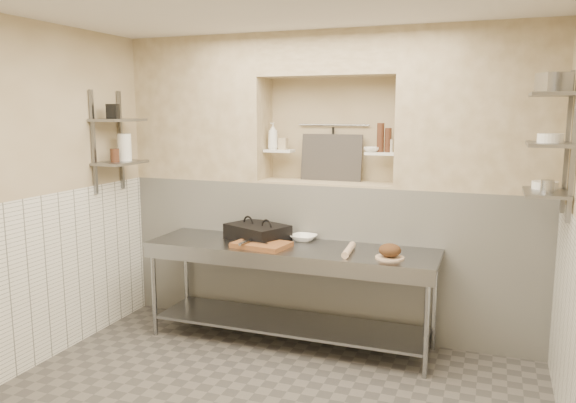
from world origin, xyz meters
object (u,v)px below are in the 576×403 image
at_px(mixing_bowl, 304,238).
at_px(jug_left, 125,147).
at_px(bread_loaf, 390,250).
at_px(bowl_alcove, 371,150).
at_px(cutting_board, 262,245).
at_px(panini_press, 257,232).
at_px(bottle_soap, 273,136).
at_px(prep_table, 289,274).
at_px(rolling_pin, 349,250).

height_order(mixing_bowl, jug_left, jug_left).
distance_m(bread_loaf, bowl_alcove, 1.05).
bearing_deg(cutting_board, bowl_alcove, 38.73).
height_order(cutting_board, bowl_alcove, bowl_alcove).
height_order(panini_press, bottle_soap, bottle_soap).
bearing_deg(jug_left, bottle_soap, 25.80).
bearing_deg(bowl_alcove, cutting_board, -141.27).
bearing_deg(cutting_board, mixing_bowl, 51.97).
distance_m(bread_loaf, jug_left, 2.68).
height_order(prep_table, bowl_alcove, bowl_alcove).
height_order(cutting_board, mixing_bowl, mixing_bowl).
xyz_separation_m(prep_table, bread_loaf, (0.91, -0.11, 0.33)).
relative_size(cutting_board, mixing_bowl, 2.03).
relative_size(rolling_pin, bowl_alcove, 2.70).
distance_m(rolling_pin, bread_loaf, 0.36).
relative_size(bowl_alcove, jug_left, 0.56).
relative_size(panini_press, rolling_pin, 1.65).
distance_m(rolling_pin, jug_left, 2.35).
height_order(rolling_pin, jug_left, jug_left).
distance_m(prep_table, panini_press, 0.51).
bearing_deg(rolling_pin, panini_press, 168.18).
xyz_separation_m(rolling_pin, bread_loaf, (0.35, -0.04, 0.04)).
relative_size(panini_press, bottle_soap, 2.47).
relative_size(prep_table, bowl_alcove, 18.04).
relative_size(prep_table, mixing_bowl, 11.21).
relative_size(prep_table, bottle_soap, 10.00).
xyz_separation_m(prep_table, bottle_soap, (-0.37, 0.56, 1.20)).
bearing_deg(bread_loaf, panini_press, 169.54).
bearing_deg(jug_left, mixing_bowl, 10.06).
height_order(panini_press, jug_left, jug_left).
xyz_separation_m(panini_press, rolling_pin, (0.92, -0.19, -0.04)).
distance_m(bottle_soap, jug_left, 1.42).
height_order(prep_table, cutting_board, cutting_board).
bearing_deg(prep_table, bowl_alcove, 42.45).
xyz_separation_m(mixing_bowl, bowl_alcove, (0.55, 0.31, 0.81)).
distance_m(prep_table, mixing_bowl, 0.38).
bearing_deg(bowl_alcove, mixing_bowl, -150.64).
xyz_separation_m(panini_press, mixing_bowl, (0.42, 0.11, -0.04)).
bearing_deg(prep_table, jug_left, -177.90).
bearing_deg(mixing_bowl, bread_loaf, -22.12).
bearing_deg(cutting_board, bread_loaf, 0.17).
bearing_deg(rolling_pin, cutting_board, -176.64).
xyz_separation_m(rolling_pin, jug_left, (-2.21, 0.00, 0.81)).
height_order(cutting_board, bread_loaf, bread_loaf).
bearing_deg(prep_table, rolling_pin, -6.44).
bearing_deg(bottle_soap, cutting_board, -76.89).
height_order(cutting_board, bottle_soap, bottle_soap).
height_order(bread_loaf, bottle_soap, bottle_soap).
xyz_separation_m(cutting_board, bottle_soap, (-0.16, 0.67, 0.92)).
distance_m(panini_press, rolling_pin, 0.94).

